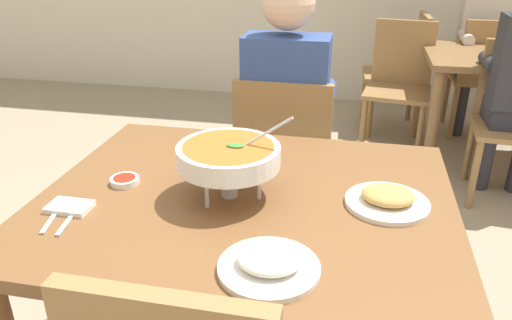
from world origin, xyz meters
name	(u,v)px	position (x,y,z in m)	size (l,w,h in m)	color
dining_table_main	(246,225)	(0.00, 0.00, 0.64)	(1.22, 1.00, 0.74)	brown
chair_diner_main	(284,159)	(0.00, 0.79, 0.51)	(0.44, 0.44, 0.90)	olive
diner_main	(287,108)	(0.00, 0.82, 0.75)	(0.40, 0.45, 1.31)	#2D2D38
curry_bowl	(229,156)	(-0.05, -0.01, 0.87)	(0.33, 0.30, 0.26)	silver
rice_plate	(269,263)	(0.13, -0.34, 0.76)	(0.24, 0.24, 0.06)	white
appetizer_plate	(387,199)	(0.41, 0.03, 0.76)	(0.24, 0.24, 0.06)	white
sauce_dish	(125,180)	(-0.39, 0.00, 0.75)	(0.09, 0.09, 0.02)	white
napkin_folded	(70,207)	(-0.47, -0.18, 0.75)	(0.12, 0.08, 0.02)	white
fork_utensil	(53,216)	(-0.49, -0.23, 0.74)	(0.01, 0.17, 0.01)	silver
spoon_utensil	(70,218)	(-0.44, -0.23, 0.74)	(0.01, 0.17, 0.01)	silver
dining_table_far	(503,75)	(1.23, 2.18, 0.61)	(1.00, 0.80, 0.74)	brown
chair_bg_middle	(485,72)	(1.22, 2.63, 0.51)	(0.44, 0.44, 0.90)	olive
chair_bg_right	(400,78)	(0.59, 2.31, 0.51)	(0.50, 0.50, 0.90)	olive
chair_bg_window	(405,66)	(0.65, 2.71, 0.51)	(0.46, 0.46, 0.90)	olive
patron_bg_middle	(484,38)	(1.19, 2.72, 0.75)	(0.40, 0.45, 1.31)	#2D2D38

